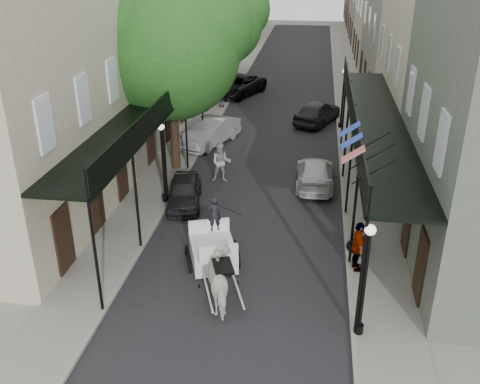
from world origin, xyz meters
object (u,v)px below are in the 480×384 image
(lamppost_left, at_px, (163,162))
(car_right_near, at_px, (315,173))
(horse, at_px, (224,280))
(pedestrian_sidewalk_left, at_px, (222,96))
(lamppost_right_near, at_px, (365,279))
(car_left_mid, at_px, (210,132))
(car_right_far, at_px, (317,112))
(tree_far, at_px, (226,19))
(pedestrian_walking, at_px, (221,163))
(tree_near, at_px, (179,43))
(pedestrian_sidewalk_right, at_px, (358,247))
(lamppost_right_far, at_px, (343,98))
(carriage, at_px, (211,231))
(car_left_far, at_px, (238,86))
(car_left_near, at_px, (184,191))

(lamppost_left, relative_size, car_right_near, 0.85)
(horse, distance_m, pedestrian_sidewalk_left, 22.83)
(lamppost_right_near, bearing_deg, car_left_mid, 115.70)
(horse, distance_m, car_right_far, 20.20)
(lamppost_left, height_order, car_right_near, lamppost_left)
(tree_far, distance_m, pedestrian_walking, 16.27)
(tree_near, xyz_separation_m, pedestrian_sidewalk_right, (8.40, -8.69, -5.42))
(pedestrian_sidewalk_right, bearing_deg, lamppost_right_far, -9.63)
(tree_far, bearing_deg, pedestrian_sidewalk_left, -89.04)
(lamppost_left, distance_m, horse, 8.09)
(car_right_far, bearing_deg, horse, 105.20)
(pedestrian_sidewalk_right, bearing_deg, pedestrian_walking, 30.29)
(pedestrian_walking, bearing_deg, carriage, -91.88)
(lamppost_right_near, xyz_separation_m, carriage, (-5.24, 3.68, -0.86))
(car_left_mid, bearing_deg, car_left_far, 111.66)
(tree_far, bearing_deg, pedestrian_sidewalk_right, -69.59)
(pedestrian_walking, height_order, car_left_near, pedestrian_walking)
(lamppost_right_near, distance_m, horse, 4.56)
(lamppost_right_far, height_order, pedestrian_walking, lamppost_right_far)
(pedestrian_sidewalk_left, relative_size, car_left_near, 0.45)
(lamppost_right_near, height_order, pedestrian_sidewalk_right, lamppost_right_near)
(tree_far, distance_m, lamppost_right_near, 27.74)
(lamppost_left, height_order, pedestrian_walking, lamppost_left)
(pedestrian_walking, bearing_deg, car_right_far, 56.91)
(carriage, bearing_deg, tree_far, 78.62)
(horse, bearing_deg, lamppost_right_near, 147.65)
(car_right_near, relative_size, car_right_far, 0.98)
(pedestrian_sidewalk_left, distance_m, car_right_near, 14.21)
(tree_near, distance_m, lamppost_right_far, 12.24)
(pedestrian_sidewalk_left, xyz_separation_m, car_left_mid, (0.60, -7.48, -0.17))
(lamppost_right_near, height_order, car_left_mid, lamppost_right_near)
(pedestrian_walking, bearing_deg, lamppost_right_far, 47.64)
(car_left_near, distance_m, car_right_far, 14.18)
(horse, height_order, carriage, carriage)
(lamppost_right_near, bearing_deg, horse, 166.90)
(lamppost_left, distance_m, car_left_near, 1.68)
(car_left_near, bearing_deg, horse, -76.89)
(lamppost_right_near, relative_size, lamppost_right_far, 1.00)
(pedestrian_sidewalk_left, bearing_deg, lamppost_left, 71.98)
(pedestrian_sidewalk_right, bearing_deg, car_right_far, -4.75)
(tree_near, height_order, car_right_far, tree_near)
(tree_far, xyz_separation_m, car_right_near, (6.85, -15.18, -5.20))
(car_left_mid, bearing_deg, carriage, -57.02)
(tree_near, height_order, car_right_near, tree_near)
(car_left_mid, bearing_deg, tree_far, 115.29)
(lamppost_right_near, distance_m, lamppost_right_far, 20.00)
(horse, height_order, pedestrian_sidewalk_right, pedestrian_sidewalk_right)
(tree_near, relative_size, pedestrian_walking, 4.79)
(tree_far, height_order, car_left_mid, tree_far)
(horse, distance_m, carriage, 2.86)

